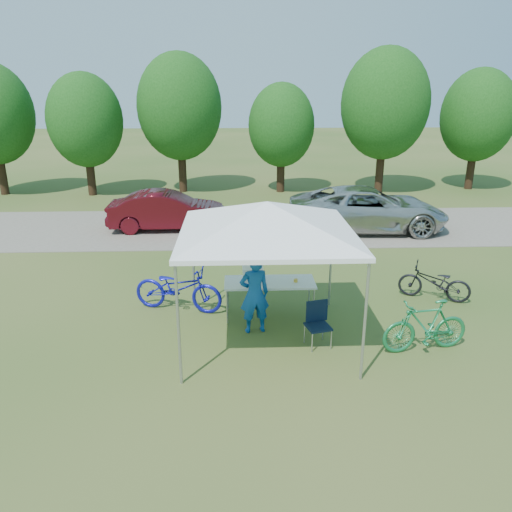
{
  "coord_description": "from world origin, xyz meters",
  "views": [
    {
      "loc": [
        -0.55,
        -8.69,
        4.7
      ],
      "look_at": [
        -0.12,
        2.0,
        1.01
      ],
      "focal_mm": 35.0,
      "sensor_mm": 36.0,
      "label": 1
    }
  ],
  "objects": [
    {
      "name": "cyclist",
      "position": [
        -0.22,
        0.31,
        0.81
      ],
      "size": [
        0.66,
        0.49,
        1.62
      ],
      "primitive_type": "imported",
      "rotation": [
        0.0,
        0.0,
        3.33
      ],
      "color": "#134C9C",
      "rests_on": "ground"
    },
    {
      "name": "bike_blue",
      "position": [
        -1.84,
        1.37,
        0.52
      ],
      "size": [
        2.09,
        1.2,
        1.04
      ],
      "primitive_type": "imported",
      "rotation": [
        0.0,
        0.0,
        1.3
      ],
      "color": "#1315AB",
      "rests_on": "ground"
    },
    {
      "name": "minivan",
      "position": [
        3.86,
        7.5,
        0.75
      ],
      "size": [
        5.33,
        2.62,
        1.46
      ],
      "primitive_type": "imported",
      "rotation": [
        0.0,
        0.0,
        1.53
      ],
      "color": "#BABCB6",
      "rests_on": "gravel_strip"
    },
    {
      "name": "ground",
      "position": [
        0.0,
        0.0,
        0.0
      ],
      "size": [
        100.0,
        100.0,
        0.0
      ],
      "primitive_type": "plane",
      "color": "#2D5119",
      "rests_on": "ground"
    },
    {
      "name": "treeline",
      "position": [
        -0.29,
        14.05,
        3.53
      ],
      "size": [
        24.89,
        4.28,
        6.3
      ],
      "color": "#382314",
      "rests_on": "ground"
    },
    {
      "name": "folding_chair",
      "position": [
        0.95,
        -0.24,
        0.5
      ],
      "size": [
        0.52,
        0.54,
        0.84
      ],
      "rotation": [
        0.0,
        0.0,
        0.25
      ],
      "color": "black",
      "rests_on": "ground"
    },
    {
      "name": "bike_dark",
      "position": [
        3.95,
        1.71,
        0.42
      ],
      "size": [
        1.68,
        1.16,
        0.84
      ],
      "primitive_type": "imported",
      "rotation": [
        0.0,
        0.0,
        -2.0
      ],
      "color": "black",
      "rests_on": "ground"
    },
    {
      "name": "bike_green",
      "position": [
        2.9,
        -0.58,
        0.5
      ],
      "size": [
        1.72,
        0.73,
        1.0
      ],
      "primitive_type": "imported",
      "rotation": [
        0.0,
        0.0,
        -1.41
      ],
      "color": "#1C804A",
      "rests_on": "ground"
    },
    {
      "name": "cooler",
      "position": [
        -0.23,
        1.02,
        0.94
      ],
      "size": [
        0.43,
        0.3,
        0.31
      ],
      "color": "white",
      "rests_on": "folding_table"
    },
    {
      "name": "folding_table",
      "position": [
        0.13,
        1.02,
        0.74
      ],
      "size": [
        1.9,
        0.79,
        0.78
      ],
      "color": "white",
      "rests_on": "ground"
    },
    {
      "name": "ice_cream_cup",
      "position": [
        0.67,
        0.97,
        0.81
      ],
      "size": [
        0.08,
        0.08,
        0.06
      ],
      "primitive_type": "cylinder",
      "color": "gold",
      "rests_on": "folding_table"
    },
    {
      "name": "gravel_strip",
      "position": [
        0.0,
        8.0,
        0.01
      ],
      "size": [
        24.0,
        5.0,
        0.02
      ],
      "primitive_type": "cube",
      "color": "gray",
      "rests_on": "ground"
    },
    {
      "name": "sedan",
      "position": [
        -2.88,
        7.84,
        0.67
      ],
      "size": [
        3.97,
        1.49,
        1.3
      ],
      "primitive_type": "imported",
      "rotation": [
        0.0,
        0.0,
        1.6
      ],
      "color": "#520D15",
      "rests_on": "gravel_strip"
    },
    {
      "name": "canopy",
      "position": [
        0.0,
        0.0,
        2.65
      ],
      "size": [
        4.53,
        4.53,
        3.0
      ],
      "color": "#A5A5AA",
      "rests_on": "ground"
    }
  ]
}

